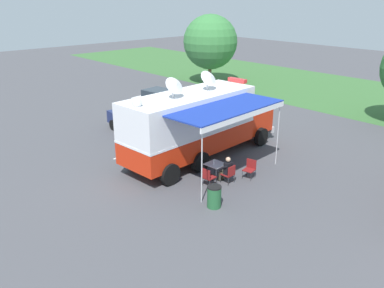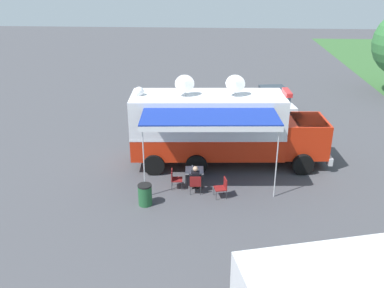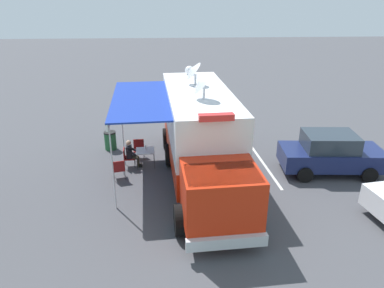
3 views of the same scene
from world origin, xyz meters
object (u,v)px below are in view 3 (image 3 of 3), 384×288
at_px(command_truck, 200,134).
at_px(folding_chair_at_table, 127,156).
at_px(seated_responder, 131,153).
at_px(car_far_corner, 330,153).
at_px(folding_chair_beside_table, 139,147).
at_px(trash_bin, 110,141).
at_px(folding_chair_spare_by_truck, 119,168).
at_px(water_bottle, 146,147).
at_px(folding_table, 145,152).

height_order(command_truck, folding_chair_at_table, command_truck).
xyz_separation_m(seated_responder, car_far_corner, (-8.47, 1.02, 0.23)).
height_order(folding_chair_beside_table, trash_bin, trash_bin).
distance_m(folding_chair_spare_by_truck, seated_responder, 1.25).
distance_m(command_truck, car_far_corner, 5.64).
xyz_separation_m(command_truck, folding_chair_beside_table, (2.69, -2.09, -1.43)).
distance_m(command_truck, trash_bin, 5.43).
xyz_separation_m(water_bottle, seated_responder, (0.63, 0.17, -0.18)).
bearing_deg(folding_table, folding_chair_at_table, 6.05).
height_order(folding_table, folding_chair_beside_table, folding_chair_beside_table).
bearing_deg(folding_chair_spare_by_truck, car_far_corner, -179.04).
height_order(seated_responder, car_far_corner, car_far_corner).
distance_m(folding_chair_spare_by_truck, trash_bin, 3.26).
bearing_deg(folding_chair_spare_by_truck, folding_table, -129.16).
height_order(folding_chair_spare_by_truck, seated_responder, seated_responder).
bearing_deg(trash_bin, folding_table, 133.72).
bearing_deg(water_bottle, folding_chair_spare_by_truck, 52.31).
distance_m(command_truck, seated_responder, 3.42).
bearing_deg(water_bottle, car_far_corner, 171.38).
distance_m(seated_responder, car_far_corner, 8.54).
xyz_separation_m(seated_responder, trash_bin, (1.22, -1.99, -0.20)).
relative_size(command_truck, trash_bin, 10.58).
bearing_deg(folding_chair_spare_by_truck, water_bottle, -127.69).
height_order(folding_table, car_far_corner, car_far_corner).
bearing_deg(folding_chair_at_table, folding_chair_spare_by_truck, 79.54).
relative_size(folding_table, seated_responder, 0.68).
bearing_deg(folding_chair_spare_by_truck, command_truck, -179.86).
relative_size(folding_chair_at_table, trash_bin, 0.96).
xyz_separation_m(folding_chair_beside_table, seated_responder, (0.25, 0.92, 0.14)).
distance_m(command_truck, folding_table, 2.93).
relative_size(folding_chair_spare_by_truck, trash_bin, 0.96).
bearing_deg(folding_chair_beside_table, water_bottle, 116.65).
bearing_deg(folding_chair_spare_by_truck, trash_bin, -75.51).
bearing_deg(car_far_corner, water_bottle, -8.62).
relative_size(trash_bin, car_far_corner, 0.21).
distance_m(folding_chair_at_table, folding_chair_beside_table, 1.03).
distance_m(command_truck, folding_chair_spare_by_truck, 3.64).
xyz_separation_m(command_truck, seated_responder, (2.94, -1.16, -1.30)).
distance_m(command_truck, water_bottle, 2.89).
distance_m(folding_chair_beside_table, trash_bin, 1.82).
bearing_deg(folding_chair_at_table, car_far_corner, 173.34).
bearing_deg(folding_chair_beside_table, folding_table, 112.95).
height_order(command_truck, water_bottle, command_truck).
distance_m(trash_bin, car_far_corner, 10.16).
bearing_deg(water_bottle, folding_table, 77.94).
bearing_deg(car_far_corner, command_truck, 1.45).
relative_size(folding_chair_at_table, folding_chair_beside_table, 1.00).
bearing_deg(car_far_corner, trash_bin, -17.25).
height_order(seated_responder, trash_bin, seated_responder).
xyz_separation_m(folding_chair_at_table, folding_chair_beside_table, (-0.44, -0.93, 0.00)).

